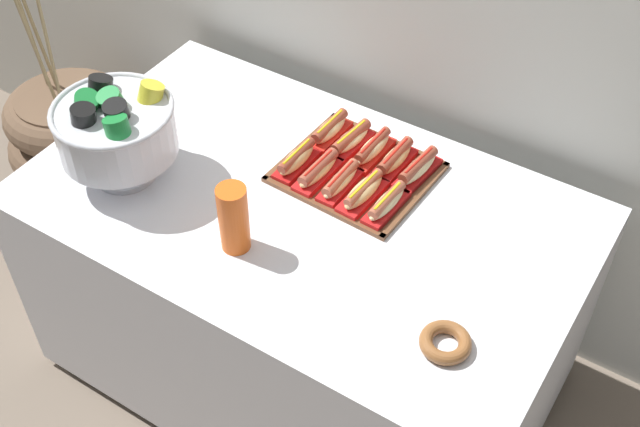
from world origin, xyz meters
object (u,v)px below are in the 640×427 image
Objects in this scene: hot_dog_4 at (387,203)px; hot_dog_8 at (395,159)px; hot_dog_5 at (330,130)px; punch_bowl at (115,128)px; hot_dog_3 at (363,192)px; cup_stack at (234,218)px; hot_dog_1 at (318,171)px; hot_dog_0 at (297,160)px; donut at (445,342)px; serving_tray at (356,173)px; floor_vase at (80,160)px; hot_dog_9 at (418,169)px; hot_dog_2 at (340,181)px; buffet_table at (305,291)px; hot_dog_7 at (373,149)px; hot_dog_6 at (351,140)px.

hot_dog_8 is (-0.07, 0.17, 0.00)m from hot_dog_4.
hot_dog_5 is 0.62m from punch_bowl.
cup_stack is (-0.20, -0.32, 0.07)m from hot_dog_3.
hot_dog_4 is at bearing -2.71° from hot_dog_1.
hot_dog_0 is 0.91× the size of hot_dog_3.
hot_dog_3 is (0.15, -0.01, -0.00)m from hot_dog_1.
cup_stack reaches higher than donut.
hot_dog_3 is at bearing -50.43° from serving_tray.
floor_vase reaches higher than hot_dog_3.
serving_tray is 2.51× the size of hot_dog_8.
hot_dog_5 is at bearing 141.64° from donut.
hot_dog_1 is (0.07, -0.00, -0.00)m from hot_dog_0.
serving_tray is 0.17m from hot_dog_5.
floor_vase is at bearing -176.26° from hot_dog_9.
hot_dog_0 is at bearing 95.14° from cup_stack.
hot_dog_0 reaches higher than serving_tray.
punch_bowl is at bearing -145.79° from hot_dog_8.
cup_stack is (0.43, -0.05, -0.07)m from punch_bowl.
hot_dog_1 is 0.34m from cup_stack.
hot_dog_8 reaches higher than hot_dog_2.
hot_dog_1 is 0.98× the size of hot_dog_9.
hot_dog_0 is 0.95× the size of hot_dog_4.
donut is (1.68, -0.39, 0.52)m from floor_vase.
hot_dog_1 reaches higher than buffet_table.
hot_dog_8 is at bearing 45.02° from hot_dog_1.
buffet_table is 0.53m from cup_stack.
punch_bowl is (-0.40, -0.28, 0.13)m from hot_dog_0.
hot_dog_2 is (-0.00, -0.08, 0.03)m from serving_tray.
cup_stack is at bearing -20.02° from floor_vase.
hot_dog_7 is 0.53× the size of punch_bowl.
hot_dog_2 is at bearing 59.47° from buffet_table.
hot_dog_0 reaches higher than hot_dog_6.
hot_dog_5 reaches higher than hot_dog_2.
hot_dog_3 is at bearing 141.96° from donut.
hot_dog_0 is at bearing -153.90° from hot_dog_9.
floor_vase is at bearing -174.98° from hot_dog_6.
hot_dog_5 is 0.93× the size of hot_dog_7.
hot_dog_2 is 0.17m from hot_dog_7.
cup_stack reaches higher than hot_dog_6.
serving_tray is at bearing -50.43° from hot_dog_6.
floor_vase reaches higher than buffet_table.
hot_dog_3 reaches higher than buffet_table.
hot_dog_6 is 1.02× the size of hot_dog_8.
hot_dog_5 is (-0.08, 0.27, 0.41)m from buffet_table.
buffet_table is 4.61× the size of punch_bowl.
hot_dog_9 is at bearing 33.55° from hot_dog_1.
hot_dog_0 is (1.05, -0.06, 0.54)m from floor_vase.
hot_dog_1 is 1.04× the size of hot_dog_4.
floor_vase is 2.75× the size of serving_tray.
hot_dog_8 reaches higher than hot_dog_4.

